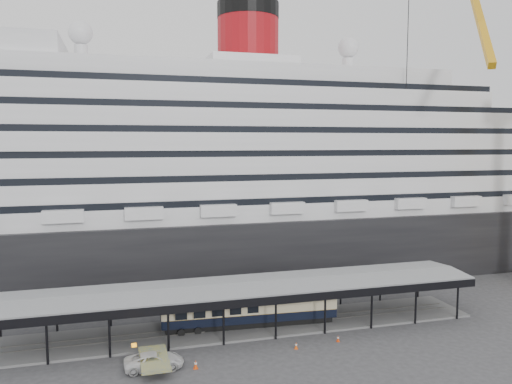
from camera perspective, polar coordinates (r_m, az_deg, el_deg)
ground at (r=55.09m, az=-0.42°, el=-17.09°), size 200.00×200.00×0.00m
cruise_ship at (r=82.15m, az=-6.28°, el=3.59°), size 130.00×30.00×43.90m
platform_canopy at (r=58.77m, az=-1.74°, el=-13.14°), size 56.00×9.18×5.30m
port_truck at (r=50.64m, az=-11.57°, el=-18.38°), size 5.59×2.63×1.55m
pullman_carriage at (r=59.00m, az=-0.68°, el=-12.98°), size 20.37×3.90×19.88m
traffic_cone_left at (r=50.22m, az=-6.91°, el=-18.97°), size 0.44×0.44×0.84m
traffic_cone_mid at (r=54.23m, az=4.62°, el=-17.07°), size 0.49×0.49×0.73m
traffic_cone_right at (r=56.52m, az=9.36°, el=-16.18°), size 0.38×0.38×0.70m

